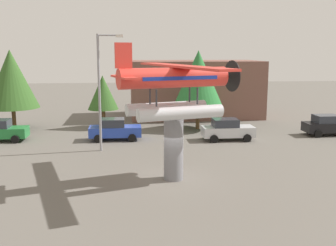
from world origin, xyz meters
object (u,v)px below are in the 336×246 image
Objects in this scene: streetlight_primary at (102,85)px; tree_center_back at (198,80)px; car_distant_black at (328,125)px; tree_west at (11,79)px; storefront_building at (194,88)px; floatplane_monument at (176,86)px; tree_east at (103,93)px; display_pedestal at (174,148)px; car_far_silver at (227,129)px; car_mid_blue at (114,129)px.

streetlight_primary is 11.05m from tree_center_back.
tree_west is at bearing 169.11° from car_distant_black.
tree_west is at bearing 175.22° from tree_center_back.
car_distant_black is at bearing -49.90° from storefront_building.
floatplane_monument is 18.42m from car_distant_black.
streetlight_primary reaches higher than tree_east.
tree_east reaches higher than display_pedestal.
display_pedestal is at bearing -105.42° from tree_center_back.
car_mid_blue is at bearing 173.80° from car_far_silver.
floatplane_monument reaches higher than car_mid_blue.
car_far_silver is at bearing 13.99° from streetlight_primary.
car_mid_blue is 11.37m from tree_west.
tree_east reaches higher than car_distant_black.
car_mid_blue is at bearing 78.45° from streetlight_primary.
car_far_silver is 1.00× the size of car_distant_black.
tree_east is at bearing 1.27° from tree_west.
car_mid_blue is 5.28m from streetlight_primary.
storefront_building is at bearing 61.26° from floatplane_monument.
floatplane_monument is at bearing -144.26° from car_distant_black.
storefront_building is 2.84× the size of tree_east.
streetlight_primary is 12.28m from tree_west.
display_pedestal is at bearing -144.39° from car_distant_black.
storefront_building is at bearing 19.16° from tree_west.
display_pedestal is 0.50× the size of tree_center_back.
display_pedestal is 16.74m from tree_east.
tree_center_back reaches higher than car_distant_black.
floatplane_monument is 11.93m from car_mid_blue.
car_far_silver is 12.42m from tree_east.
car_mid_blue is 0.50× the size of streetlight_primary.
car_mid_blue is 9.27m from tree_center_back.
car_far_silver is 12.70m from storefront_building.
car_mid_blue is at bearing -77.92° from tree_east.
display_pedestal is 0.86× the size of car_far_silver.
car_distant_black is 15.21m from storefront_building.
floatplane_monument reaches higher than display_pedestal.
tree_west reaches higher than display_pedestal.
tree_east is at bearing 106.64° from display_pedestal.
tree_center_back is at bearing 74.58° from display_pedestal.
floatplane_monument reaches higher than car_far_silver.
tree_west is 8.26m from tree_east.
tree_west is (-12.93, 15.79, 2.86)m from display_pedestal.
storefront_building is at bearing 92.70° from car_far_silver.
display_pedestal is at bearing -58.57° from streetlight_primary.
tree_east is (-19.42, 5.49, 2.45)m from car_distant_black.
display_pedestal is 11.03m from car_far_silver.
storefront_building reaches higher than car_distant_black.
car_far_silver is 10.88m from streetlight_primary.
floatplane_monument reaches higher than car_distant_black.
streetlight_primary is at bearing -138.45° from tree_center_back.
car_mid_blue is at bearing -126.60° from storefront_building.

